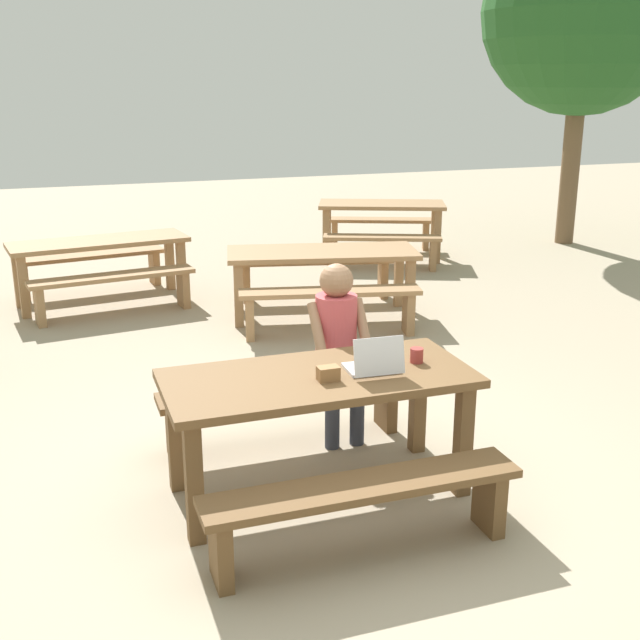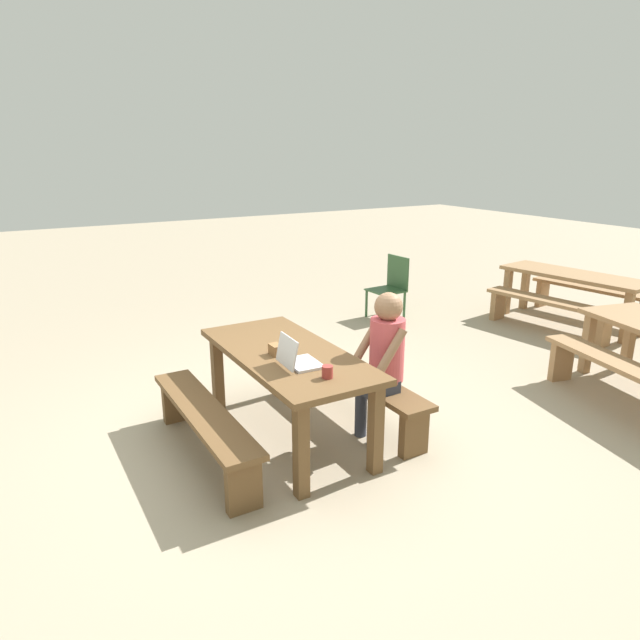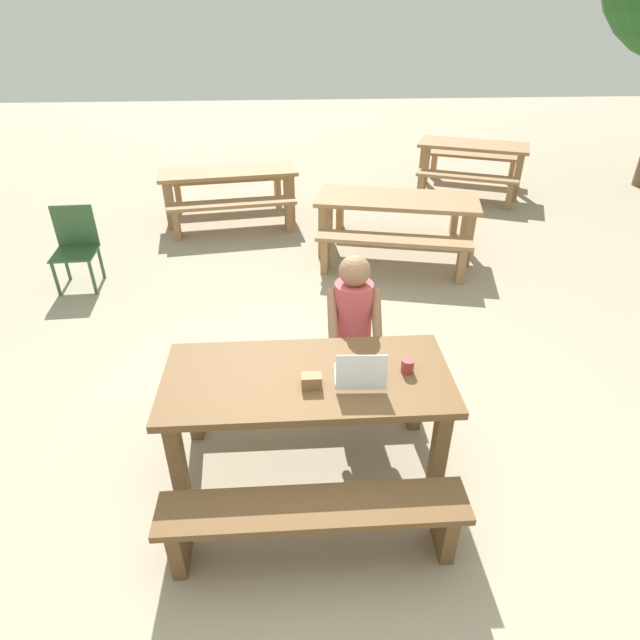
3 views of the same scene
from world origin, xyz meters
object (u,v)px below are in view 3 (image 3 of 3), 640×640
object	(u,v)px
plastic_chair	(76,246)
picnic_table_distant	(473,152)
small_pouch	(312,381)
laptop	(360,374)
picnic_table_rear	(397,206)
picnic_table_front	(307,390)
coffee_mug	(408,366)
picnic_table_mid	(229,178)
person_seated	(353,322)

from	to	relation	value
plastic_chair	picnic_table_distant	size ratio (longest dim) A/B	0.48
small_pouch	laptop	bearing A→B (deg)	5.77
plastic_chair	picnic_table_rear	bearing A→B (deg)	6.97
picnic_table_front	plastic_chair	world-z (taller)	plastic_chair
laptop	plastic_chair	xyz separation A→B (m)	(-2.73, 2.94, -0.36)
small_pouch	coffee_mug	world-z (taller)	coffee_mug
laptop	picnic_table_front	bearing A→B (deg)	-11.04
coffee_mug	plastic_chair	size ratio (longest dim) A/B	0.10
picnic_table_front	picnic_table_mid	size ratio (longest dim) A/B	0.92
picnic_table_front	picnic_table_mid	distance (m)	4.87
small_pouch	plastic_chair	size ratio (longest dim) A/B	0.14
coffee_mug	picnic_table_mid	size ratio (longest dim) A/B	0.05
plastic_chair	picnic_table_mid	distance (m)	2.45
picnic_table_front	picnic_table_rear	world-z (taller)	picnic_table_front
picnic_table_front	coffee_mug	distance (m)	0.65
person_seated	picnic_table_mid	xyz separation A→B (m)	(-1.27, 4.10, -0.13)
picnic_table_rear	small_pouch	bearing A→B (deg)	-95.95
laptop	picnic_table_distant	world-z (taller)	laptop
laptop	picnic_table_rear	size ratio (longest dim) A/B	0.15
picnic_table_front	laptop	size ratio (longest dim) A/B	5.73
coffee_mug	plastic_chair	bearing A→B (deg)	136.75
person_seated	picnic_table_rear	xyz separation A→B (m)	(0.87, 2.82, -0.12)
small_pouch	picnic_table_rear	xyz separation A→B (m)	(1.22, 3.61, -0.20)
laptop	picnic_table_rear	bearing A→B (deg)	-101.61
small_pouch	picnic_table_rear	distance (m)	3.81
small_pouch	coffee_mug	xyz separation A→B (m)	(0.61, 0.11, 0.00)
picnic_table_front	person_seated	xyz separation A→B (m)	(0.37, 0.68, 0.08)
laptop	picnic_table_distant	distance (m)	6.46
small_pouch	plastic_chair	xyz separation A→B (m)	(-2.44, 2.97, -0.35)
plastic_chair	picnic_table_mid	bearing A→B (deg)	48.86
person_seated	picnic_table_distant	distance (m)	5.75
coffee_mug	picnic_table_mid	bearing A→B (deg)	107.77
small_pouch	picnic_table_rear	bearing A→B (deg)	71.37
picnic_table_front	small_pouch	xyz separation A→B (m)	(0.02, -0.11, 0.16)
picnic_table_front	picnic_table_rear	distance (m)	3.71
picnic_table_front	picnic_table_mid	world-z (taller)	picnic_table_front
plastic_chair	picnic_table_distant	xyz separation A→B (m)	(5.32, 2.97, 0.18)
picnic_table_mid	picnic_table_distant	xyz separation A→B (m)	(3.81, 1.05, 0.04)
picnic_table_rear	laptop	bearing A→B (deg)	-91.73
picnic_table_rear	picnic_table_distant	size ratio (longest dim) A/B	1.13
laptop	picnic_table_mid	world-z (taller)	laptop
laptop	picnic_table_distant	xyz separation A→B (m)	(2.59, 5.91, -0.18)
picnic_table_front	person_seated	world-z (taller)	person_seated
person_seated	picnic_table_rear	world-z (taller)	person_seated
picnic_table_front	person_seated	size ratio (longest dim) A/B	1.46
person_seated	small_pouch	bearing A→B (deg)	-113.98
picnic_table_front	picnic_table_mid	xyz separation A→B (m)	(-0.90, 4.78, -0.05)
picnic_table_front	plastic_chair	xyz separation A→B (m)	(-2.41, 2.86, -0.19)
person_seated	plastic_chair	xyz separation A→B (m)	(-2.79, 2.18, -0.26)
picnic_table_front	picnic_table_distant	bearing A→B (deg)	63.51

